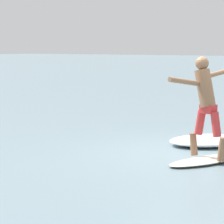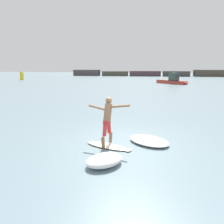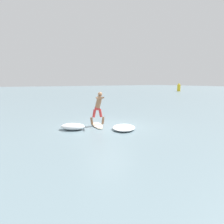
{
  "view_description": "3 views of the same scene",
  "coord_description": "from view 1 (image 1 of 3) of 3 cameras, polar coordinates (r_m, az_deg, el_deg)",
  "views": [
    {
      "loc": [
        -9.18,
        -4.52,
        2.11
      ],
      "look_at": [
        -0.81,
        1.42,
        0.83
      ],
      "focal_mm": 85.0,
      "sensor_mm": 36.0,
      "label": 1
    },
    {
      "loc": [
        1.14,
        -8.32,
        3.07
      ],
      "look_at": [
        -0.46,
        0.89,
        1.1
      ],
      "focal_mm": 35.0,
      "sensor_mm": 36.0,
      "label": 2
    },
    {
      "loc": [
        10.4,
        -6.26,
        2.52
      ],
      "look_at": [
        -0.09,
        0.33,
        0.77
      ],
      "focal_mm": 35.0,
      "sensor_mm": 36.0,
      "label": 3
    }
  ],
  "objects": [
    {
      "name": "ground_plane",
      "position": [
        10.45,
        8.97,
        -4.65
      ],
      "size": [
        200.0,
        200.0,
        0.0
      ],
      "primitive_type": "plane",
      "color": "slate"
    },
    {
      "name": "surfboard",
      "position": [
        9.91,
        10.33,
        -5.1
      ],
      "size": [
        1.97,
        1.16,
        0.21
      ],
      "color": "beige",
      "rests_on": "ground"
    },
    {
      "name": "surfer",
      "position": [
        9.75,
        10.02,
        1.47
      ],
      "size": [
        1.68,
        0.85,
        1.85
      ],
      "color": "#8A6144",
      "rests_on": "surfboard"
    },
    {
      "name": "wave_foam_at_nose",
      "position": [
        11.59,
        10.38,
        -3.02
      ],
      "size": [
        2.12,
        2.01,
        0.2
      ],
      "color": "white",
      "rests_on": "ground"
    }
  ]
}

